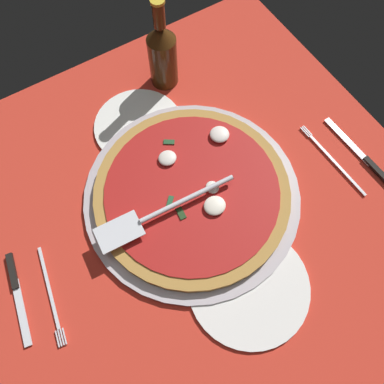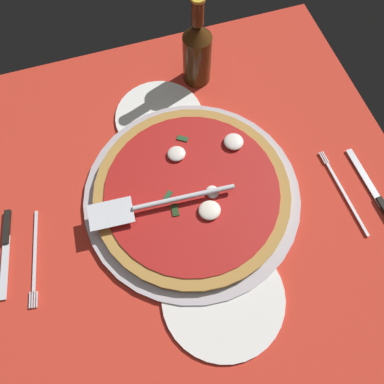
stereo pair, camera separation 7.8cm
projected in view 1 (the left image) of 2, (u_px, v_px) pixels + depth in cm
name	position (u px, v px, depth cm)	size (l,w,h in cm)	color
ground_plane	(194.00, 206.00, 79.98)	(94.30, 94.30, 0.80)	red
checker_pattern	(194.00, 205.00, 79.56)	(94.30, 94.30, 0.10)	silver
pizza_pan	(192.00, 195.00, 79.67)	(45.31, 45.31, 1.38)	#B9AFB6
dinner_plate_left	(247.00, 287.00, 72.14)	(23.33, 23.33, 1.00)	white
dinner_plate_right	(139.00, 126.00, 86.95)	(20.23, 20.23, 1.00)	white
pizza	(192.00, 191.00, 78.14)	(40.60, 40.60, 3.39)	#B3813C
pizza_server	(159.00, 212.00, 73.40)	(6.13, 29.35, 1.00)	silver
place_setting_near	(348.00, 159.00, 83.59)	(21.94, 14.15, 1.40)	white
place_setting_far	(33.00, 292.00, 71.87)	(21.22, 15.42, 1.40)	silver
beer_bottle	(162.00, 54.00, 84.73)	(6.58, 6.58, 22.89)	#44280F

